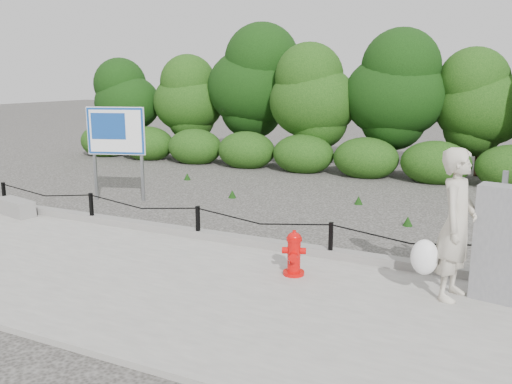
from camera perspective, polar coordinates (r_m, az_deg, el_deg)
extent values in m
plane|color=#2D2B28|center=(9.92, -6.09, -5.30)|extent=(90.00, 90.00, 0.00)
cube|color=gray|center=(8.38, -13.44, -8.62)|extent=(14.00, 4.00, 0.08)
cube|color=slate|center=(9.92, -5.95, -4.40)|extent=(14.00, 0.22, 0.14)
cube|color=black|center=(13.12, -24.98, -0.37)|extent=(0.06, 0.06, 0.60)
cube|color=black|center=(11.31, -16.93, -1.59)|extent=(0.06, 0.06, 0.60)
cube|color=black|center=(9.81, -6.14, -3.18)|extent=(0.06, 0.06, 0.60)
cube|color=black|center=(8.79, 7.87, -5.07)|extent=(0.06, 0.06, 0.60)
cube|color=black|center=(8.40, 24.39, -6.88)|extent=(0.06, 0.06, 0.60)
cylinder|color=black|center=(12.14, -21.34, 0.08)|extent=(2.50, 0.02, 0.02)
cylinder|color=black|center=(10.46, -11.97, -1.18)|extent=(2.50, 0.02, 0.02)
cylinder|color=black|center=(9.17, 0.47, -2.78)|extent=(2.50, 0.02, 0.02)
cylinder|color=black|center=(8.44, 16.02, -4.60)|extent=(2.50, 0.02, 0.02)
cylinder|color=black|center=(21.54, -13.25, 6.28)|extent=(0.18, 0.18, 1.77)
ellipsoid|color=#194410|center=(21.46, -13.41, 9.57)|extent=(2.62, 2.26, 2.83)
cylinder|color=black|center=(20.39, -7.05, 6.26)|extent=(0.18, 0.18, 1.81)
ellipsoid|color=#194410|center=(20.30, -7.14, 9.83)|extent=(2.69, 2.32, 2.90)
cylinder|color=black|center=(19.48, -0.19, 6.83)|extent=(0.18, 0.18, 2.32)
ellipsoid|color=#194410|center=(19.39, -0.19, 11.61)|extent=(3.43, 2.97, 3.71)
cylinder|color=black|center=(17.78, 5.94, 5.66)|extent=(0.18, 0.18, 1.95)
ellipsoid|color=#194410|center=(17.68, 6.04, 10.06)|extent=(2.89, 2.50, 3.12)
cylinder|color=black|center=(17.47, 14.16, 5.54)|extent=(0.18, 0.18, 2.13)
ellipsoid|color=#194410|center=(17.37, 14.41, 10.44)|extent=(3.16, 2.73, 3.41)
cylinder|color=black|center=(17.55, 22.43, 4.55)|extent=(0.18, 0.18, 1.85)
ellipsoid|color=#194410|center=(17.44, 22.77, 8.76)|extent=(2.73, 2.36, 2.96)
cylinder|color=red|center=(8.12, 3.99, -8.48)|extent=(0.40, 0.40, 0.05)
cylinder|color=red|center=(8.03, 4.01, -6.71)|extent=(0.25, 0.25, 0.48)
cylinder|color=red|center=(7.95, 4.04, -4.97)|extent=(0.29, 0.29, 0.04)
ellipsoid|color=red|center=(7.94, 4.04, -4.78)|extent=(0.26, 0.26, 0.15)
cylinder|color=red|center=(7.92, 4.05, -4.20)|extent=(0.07, 0.07, 0.04)
cylinder|color=red|center=(8.01, 3.07, -6.14)|extent=(0.11, 0.12, 0.10)
cylinder|color=red|center=(8.00, 4.97, -6.20)|extent=(0.11, 0.12, 0.10)
cylinder|color=red|center=(7.89, 3.96, -6.86)|extent=(0.16, 0.14, 0.13)
cylinder|color=slate|center=(7.95, 3.52, -7.23)|extent=(0.01, 0.05, 0.10)
imported|color=#BBB2A0|center=(7.47, 20.36, -3.23)|extent=(0.60, 0.80, 2.00)
ellipsoid|color=white|center=(7.49, 17.31, -6.56)|extent=(0.36, 0.28, 0.48)
cube|color=gray|center=(12.52, -23.99, -1.47)|extent=(1.09, 0.58, 0.33)
cube|color=gray|center=(7.69, 24.18, -4.96)|extent=(0.63, 0.43, 1.52)
cube|color=slate|center=(7.87, 24.29, -3.99)|extent=(0.07, 0.07, 1.68)
cube|color=slate|center=(13.61, -16.65, 3.87)|extent=(0.08, 0.08, 2.25)
cube|color=slate|center=(13.17, -11.95, 3.86)|extent=(0.08, 0.08, 2.25)
cube|color=white|center=(13.27, -14.54, 6.24)|extent=(1.35, 0.49, 1.13)
cube|color=navy|center=(13.25, -14.58, 6.23)|extent=(1.31, 0.44, 1.09)
cube|color=navy|center=(13.29, -15.30, 6.70)|extent=(0.80, 0.27, 0.62)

